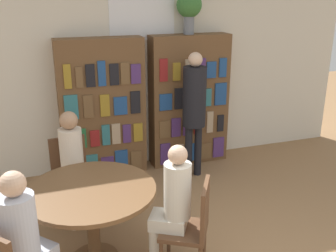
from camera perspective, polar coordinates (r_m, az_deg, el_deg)
wall_back at (r=5.55m, az=-3.71°, el=9.38°), size 6.40×0.07×3.00m
bookshelf_left at (r=5.37m, az=-9.50°, el=2.51°), size 1.13×0.34×1.87m
bookshelf_right at (r=5.69m, az=3.05°, el=3.70°), size 1.13×0.34×1.87m
flower_vase at (r=5.49m, az=3.08°, el=16.85°), size 0.34×0.34×0.56m
reading_table at (r=3.69m, az=-11.08°, el=-10.64°), size 1.19×1.19×0.76m
chair_left_side at (r=4.56m, az=-13.89°, el=-6.61°), size 0.44×0.44×0.90m
chair_far_side at (r=3.54m, az=3.60°, el=-14.04°), size 0.55×0.55×0.90m
seated_reader_left at (r=4.31m, az=-13.62°, el=-5.08°), size 0.28×0.37×1.26m
seated_reader_right at (r=3.47m, az=0.56°, el=-11.17°), size 0.40×0.37×1.24m
seated_reader_back at (r=3.20m, az=-20.06°, el=-14.69°), size 0.42×0.41×1.26m
librarian_standing at (r=5.17m, az=3.84°, el=3.40°), size 0.31×0.58×1.70m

